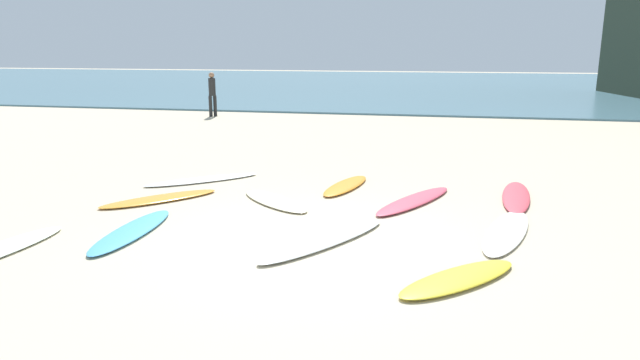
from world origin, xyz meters
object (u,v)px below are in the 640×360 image
Objects in this scene: surfboard_5 at (132,231)px; surfboard_8 at (202,180)px; surfboard_1 at (414,200)px; surfboard_4 at (459,278)px; surfboard_6 at (325,240)px; surfboard_7 at (275,201)px; surfboard_9 at (516,197)px; surfboard_2 at (160,199)px; surfboard_3 at (506,231)px; surfboard_10 at (346,186)px; beachgoer_near at (212,92)px.

surfboard_5 reaches higher than surfboard_8.
surfboard_1 is 1.01× the size of surfboard_8.
surfboard_4 reaches higher than surfboard_6.
surfboard_4 is 4.37m from surfboard_7.
surfboard_9 reaches higher than surfboard_7.
surfboard_6 is at bearing 13.94° from surfboard_4.
surfboard_2 is 0.90× the size of surfboard_8.
surfboard_4 is (-0.77, -2.01, 0.01)m from surfboard_3.
surfboard_3 is 2.82m from surfboard_6.
surfboard_8 is at bearing 14.51° from surfboard_10.
surfboard_7 is at bearing 64.63° from surfboard_10.
surfboard_9 is 1.37× the size of beachgoer_near.
surfboard_2 is at bearing -143.30° from surfboard_1.
surfboard_8 is at bearing 174.50° from surfboard_3.
surfboard_10 reaches higher than surfboard_7.
surfboard_3 is at bearing -151.38° from surfboard_8.
surfboard_5 is 2.70m from surfboard_7.
surfboard_9 is (6.02, 3.34, 0.00)m from surfboard_5.
surfboard_1 is 2.56m from surfboard_7.
surfboard_3 is 2.15m from surfboard_4.
surfboard_2 is at bearing -159.98° from surfboard_9.
surfboard_9 is at bearing -63.01° from surfboard_4.
surfboard_9 reaches higher than surfboard_1.
surfboard_9 is at bearing -170.29° from surfboard_10.
beachgoer_near is (-10.58, 10.84, 0.96)m from surfboard_9.
surfboard_6 is 4.38m from surfboard_9.
surfboard_10 is at bearing 124.93° from surfboard_6.
surfboard_4 reaches higher than surfboard_8.
surfboard_3 is 6.38m from surfboard_8.
surfboard_4 is at bearing -90.67° from surfboard_7.
beachgoer_near is at bearing 143.24° from surfboard_3.
surfboard_8 is 6.36m from surfboard_9.
surfboard_10 reaches higher than surfboard_8.
surfboard_2 is 1.15× the size of surfboard_4.
surfboard_3 is 1.37× the size of beachgoer_near.
surfboard_8 is at bearing 127.63° from surfboard_2.
surfboard_5 is 6.88m from surfboard_9.
surfboard_2 is 13.05m from beachgoer_near.
surfboard_10 is (2.73, 3.52, 0.00)m from surfboard_5.
surfboard_5 is 2.99m from surfboard_6.
surfboard_3 is 1.28× the size of surfboard_10.
beachgoer_near reaches higher than surfboard_9.
surfboard_5 reaches higher than surfboard_7.
surfboard_9 is at bearing 27.94° from surfboard_5.
surfboard_9 reaches higher than surfboard_8.
surfboard_2 is at bearing 61.64° from beachgoer_near.
surfboard_2 is 1.16× the size of surfboard_10.
surfboard_7 is 1.07× the size of beachgoer_near.
surfboard_5 is 0.91× the size of surfboard_8.
surfboard_2 reaches higher than surfboard_7.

